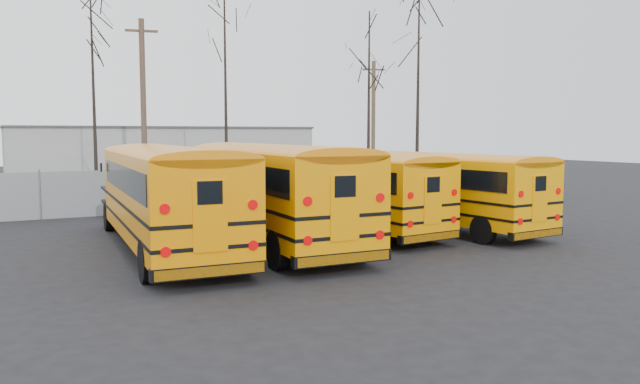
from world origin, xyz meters
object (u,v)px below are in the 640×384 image
bus_d (437,184)px  utility_pole_right (373,123)px  bus_b (269,185)px  bus_a (167,189)px  bus_c (344,184)px  utility_pole_left (143,107)px

bus_d → utility_pole_right: size_ratio=1.27×
bus_b → bus_d: bearing=3.4°
bus_a → bus_c: (6.81, 1.13, -0.19)m
bus_b → bus_c: size_ratio=1.11×
bus_c → utility_pole_right: size_ratio=1.28×
bus_b → utility_pole_right: bearing=51.2°
bus_d → bus_a: bearing=175.2°
bus_c → utility_pole_left: utility_pole_left is taller
bus_a → bus_d: (10.25, -0.00, -0.21)m
bus_c → utility_pole_right: (11.27, 15.59, 2.57)m
utility_pole_right → bus_a: bearing=-115.4°
bus_a → utility_pole_right: (18.08, 16.72, 2.38)m
bus_a → utility_pole_right: bearing=46.3°
bus_a → bus_b: bearing=1.4°
bus_c → bus_a: bearing=-176.2°
bus_b → bus_c: bearing=22.2°
bus_a → utility_pole_left: 17.18m
bus_a → bus_c: size_ratio=1.11×
utility_pole_left → bus_d: bearing=-54.6°
utility_pole_left → utility_pole_right: size_ratio=1.18×
bus_a → bus_b: 3.31m
bus_d → utility_pole_right: bearing=60.2°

